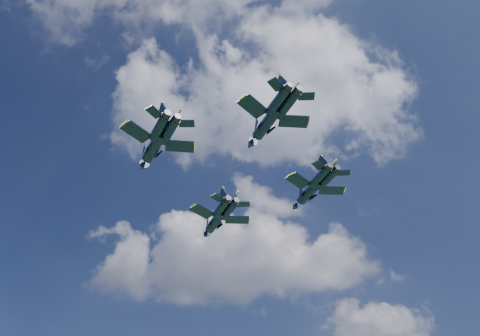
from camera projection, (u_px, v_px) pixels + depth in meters
name	position (u px, v px, depth m)	size (l,w,h in m)	color
jet_lead	(215.00, 222.00, 100.61)	(12.99, 17.06, 4.20)	black
jet_left	(153.00, 148.00, 82.08)	(13.63, 16.46, 4.15)	black
jet_right	(308.00, 193.00, 97.97)	(13.10, 17.11, 4.21)	black
jet_slot	(266.00, 124.00, 79.71)	(13.22, 16.57, 4.13)	black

